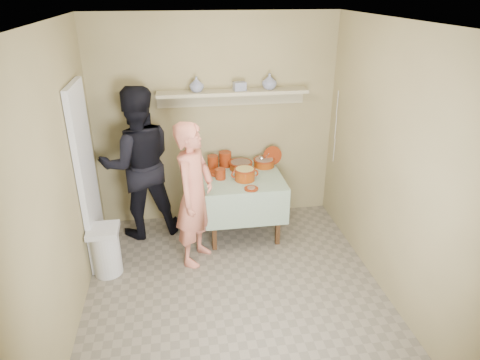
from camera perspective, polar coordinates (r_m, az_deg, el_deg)
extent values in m
plane|color=#756C5C|center=(4.45, -0.43, -15.39)|extent=(3.50, 3.50, 0.00)
cube|color=silver|center=(4.81, -19.72, 0.28)|extent=(0.06, 0.70, 2.00)
cylinder|color=maroon|center=(5.32, -3.63, 2.34)|extent=(0.13, 0.13, 0.18)
cylinder|color=maroon|center=(5.41, -1.99, 2.80)|extent=(0.16, 0.16, 0.19)
cylinder|color=maroon|center=(5.06, -2.63, 0.81)|extent=(0.12, 0.12, 0.12)
cylinder|color=maroon|center=(5.19, -3.21, 0.96)|extent=(0.16, 0.16, 0.05)
cylinder|color=maroon|center=(5.46, 4.35, 3.26)|extent=(0.25, 0.09, 0.24)
imported|color=navy|center=(5.24, 3.94, 12.98)|extent=(0.23, 0.23, 0.18)
imported|color=navy|center=(5.11, -5.82, 12.58)|extent=(0.22, 0.22, 0.18)
cube|color=navy|center=(5.16, -0.06, 12.40)|extent=(0.16, 0.12, 0.10)
imported|color=#CF7059|center=(4.61, -6.10, -1.97)|extent=(0.62, 0.71, 1.62)
imported|color=black|center=(5.21, -13.41, 2.13)|extent=(1.02, 0.86, 1.86)
cube|color=#988A5D|center=(5.39, -3.27, 7.72)|extent=(3.00, 0.02, 2.60)
cube|color=#988A5D|center=(2.30, 6.33, -18.36)|extent=(3.00, 0.02, 2.60)
cube|color=#988A5D|center=(3.85, -23.29, -1.46)|extent=(0.02, 3.50, 2.60)
cube|color=#988A5D|center=(4.23, 20.21, 1.32)|extent=(0.02, 3.50, 2.60)
cube|color=silver|center=(3.42, -0.57, 20.37)|extent=(3.00, 3.50, 0.02)
cube|color=#4C2D16|center=(4.97, -3.48, -5.74)|extent=(0.05, 0.05, 0.71)
cube|color=#4C2D16|center=(5.08, 5.11, -5.06)|extent=(0.05, 0.05, 0.71)
cube|color=#4C2D16|center=(5.64, -4.25, -1.87)|extent=(0.05, 0.05, 0.71)
cube|color=#4C2D16|center=(5.74, 3.33, -1.35)|extent=(0.05, 0.05, 0.71)
cube|color=#4C2D16|center=(5.17, 0.18, 0.27)|extent=(0.90, 0.90, 0.04)
cube|color=#1E592F|center=(5.16, 0.18, 0.53)|extent=(0.96, 0.96, 0.01)
cube|color=#1E592F|center=(4.84, 1.08, -4.10)|extent=(0.96, 0.01, 0.44)
cube|color=#1E592F|center=(5.68, -0.58, 0.50)|extent=(0.96, 0.01, 0.44)
cube|color=#1E592F|center=(5.21, -5.04, -1.97)|extent=(0.01, 0.96, 0.44)
cube|color=#1E592F|center=(5.34, 5.27, -1.25)|extent=(0.01, 0.96, 0.44)
cylinder|color=#722606|center=(5.33, 0.09, 1.93)|extent=(0.28, 0.28, 0.09)
cylinder|color=maroon|center=(5.31, 0.09, 2.35)|extent=(0.30, 0.30, 0.01)
cylinder|color=brown|center=(5.32, 0.09, 2.19)|extent=(0.25, 0.25, 0.05)
cylinder|color=#722606|center=(5.42, 3.23, 2.30)|extent=(0.26, 0.26, 0.09)
cylinder|color=maroon|center=(5.40, 3.24, 2.71)|extent=(0.28, 0.28, 0.01)
cylinder|color=#8C6B54|center=(5.41, 3.24, 2.55)|extent=(0.23, 0.23, 0.05)
cylinder|color=silver|center=(5.27, 3.58, 3.16)|extent=(0.01, 0.22, 0.16)
sphere|color=silver|center=(5.39, 2.88, 2.86)|extent=(0.07, 0.07, 0.07)
cylinder|color=#722606|center=(5.02, 0.64, 0.75)|extent=(0.24, 0.24, 0.14)
cylinder|color=maroon|center=(5.00, 0.64, 1.42)|extent=(0.25, 0.25, 0.01)
cylinder|color=tan|center=(5.00, 0.64, 1.26)|extent=(0.21, 0.21, 0.05)
torus|color=maroon|center=(5.00, -0.72, 0.74)|extent=(0.09, 0.02, 0.09)
torus|color=maroon|center=(5.04, 1.99, 0.91)|extent=(0.09, 0.02, 0.09)
cylinder|color=maroon|center=(4.81, 1.51, -1.17)|extent=(0.16, 0.16, 0.02)
cylinder|color=#8C6B54|center=(4.81, 1.52, -1.05)|extent=(0.09, 0.09, 0.01)
cube|color=tan|center=(5.18, -0.97, 11.63)|extent=(1.80, 0.25, 0.04)
cube|color=tan|center=(5.31, -1.14, 10.87)|extent=(1.80, 0.02, 0.18)
cylinder|color=silver|center=(4.85, -17.39, -9.27)|extent=(0.30, 0.30, 0.50)
cube|color=silver|center=(4.70, -17.82, -6.43)|extent=(0.32, 0.32, 0.06)
cylinder|color=silver|center=(5.42, 12.86, 9.99)|extent=(0.01, 0.01, 0.30)
cylinder|color=silver|center=(5.48, 12.64, 6.90)|extent=(0.01, 0.01, 0.30)
cylinder|color=silver|center=(5.56, 12.43, 3.89)|extent=(0.01, 0.01, 0.30)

